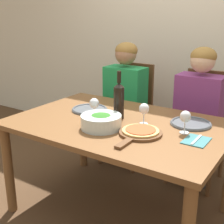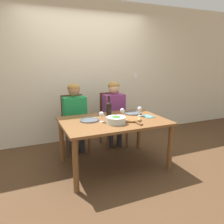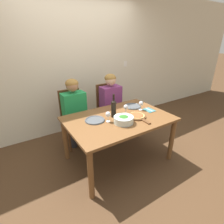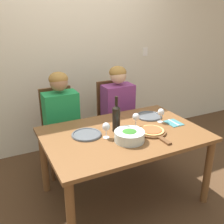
{
  "view_description": "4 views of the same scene",
  "coord_description": "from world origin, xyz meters",
  "px_view_note": "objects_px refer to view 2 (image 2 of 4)",
  "views": [
    {
      "loc": [
        1.1,
        -1.77,
        1.48
      ],
      "look_at": [
        -0.06,
        0.01,
        0.79
      ],
      "focal_mm": 50.0,
      "sensor_mm": 36.0,
      "label": 1
    },
    {
      "loc": [
        -1.23,
        -2.82,
        1.6
      ],
      "look_at": [
        -0.01,
        0.03,
        0.84
      ],
      "focal_mm": 35.0,
      "sensor_mm": 36.0,
      "label": 2
    },
    {
      "loc": [
        -1.33,
        -1.89,
        1.83
      ],
      "look_at": [
        -0.13,
        -0.02,
        0.86
      ],
      "focal_mm": 28.0,
      "sensor_mm": 36.0,
      "label": 3
    },
    {
      "loc": [
        -1.11,
        -1.98,
        1.81
      ],
      "look_at": [
        -0.07,
        0.11,
        0.91
      ],
      "focal_mm": 42.0,
      "sensor_mm": 36.0,
      "label": 4
    }
  ],
  "objects_px": {
    "chair_left": "(74,122)",
    "person_man": "(114,108)",
    "wine_glass_centre": "(122,111)",
    "person_woman": "(75,112)",
    "pizza_on_board": "(132,119)",
    "dinner_plate_left": "(89,120)",
    "dinner_plate_right": "(133,113)",
    "wine_bottle": "(109,110)",
    "chair_right": "(112,118)",
    "broccoli_bowl": "(116,120)",
    "wine_glass_left": "(102,115)",
    "fork_on_napkin": "(148,116)",
    "wine_glass_right": "(140,110)"
  },
  "relations": [
    {
      "from": "chair_left",
      "to": "person_man",
      "type": "height_order",
      "value": "person_man"
    },
    {
      "from": "chair_left",
      "to": "wine_glass_centre",
      "type": "height_order",
      "value": "chair_left"
    },
    {
      "from": "person_woman",
      "to": "pizza_on_board",
      "type": "relative_size",
      "value": 2.9
    },
    {
      "from": "person_woman",
      "to": "dinner_plate_left",
      "type": "xyz_separation_m",
      "value": [
        0.06,
        -0.63,
        0.01
      ]
    },
    {
      "from": "dinner_plate_right",
      "to": "pizza_on_board",
      "type": "height_order",
      "value": "pizza_on_board"
    },
    {
      "from": "person_woman",
      "to": "wine_bottle",
      "type": "height_order",
      "value": "person_woman"
    },
    {
      "from": "chair_right",
      "to": "broccoli_bowl",
      "type": "bearing_deg",
      "value": -109.71
    },
    {
      "from": "chair_right",
      "to": "wine_glass_centre",
      "type": "xyz_separation_m",
      "value": [
        -0.16,
        -0.79,
        0.32
      ]
    },
    {
      "from": "dinner_plate_left",
      "to": "wine_glass_left",
      "type": "xyz_separation_m",
      "value": [
        0.14,
        -0.13,
        0.1
      ]
    },
    {
      "from": "dinner_plate_right",
      "to": "person_woman",
      "type": "bearing_deg",
      "value": 149.08
    },
    {
      "from": "person_man",
      "to": "wine_bottle",
      "type": "xyz_separation_m",
      "value": [
        -0.37,
        -0.66,
        0.14
      ]
    },
    {
      "from": "dinner_plate_left",
      "to": "fork_on_napkin",
      "type": "height_order",
      "value": "dinner_plate_left"
    },
    {
      "from": "chair_left",
      "to": "dinner_plate_left",
      "type": "xyz_separation_m",
      "value": [
        0.06,
        -0.75,
        0.23
      ]
    },
    {
      "from": "wine_bottle",
      "to": "wine_glass_left",
      "type": "height_order",
      "value": "wine_bottle"
    },
    {
      "from": "broccoli_bowl",
      "to": "wine_bottle",
      "type": "bearing_deg",
      "value": 92.29
    },
    {
      "from": "wine_bottle",
      "to": "person_man",
      "type": "bearing_deg",
      "value": 60.51
    },
    {
      "from": "person_man",
      "to": "wine_bottle",
      "type": "bearing_deg",
      "value": -119.49
    },
    {
      "from": "dinner_plate_right",
      "to": "wine_glass_centre",
      "type": "xyz_separation_m",
      "value": [
        -0.28,
        -0.17,
        0.1
      ]
    },
    {
      "from": "fork_on_napkin",
      "to": "chair_left",
      "type": "bearing_deg",
      "value": 137.64
    },
    {
      "from": "dinner_plate_left",
      "to": "pizza_on_board",
      "type": "xyz_separation_m",
      "value": [
        0.58,
        -0.23,
        0.01
      ]
    },
    {
      "from": "chair_right",
      "to": "wine_bottle",
      "type": "relative_size",
      "value": 2.82
    },
    {
      "from": "chair_left",
      "to": "chair_right",
      "type": "xyz_separation_m",
      "value": [
        0.73,
        0.0,
        0.0
      ]
    },
    {
      "from": "broccoli_bowl",
      "to": "wine_glass_centre",
      "type": "bearing_deg",
      "value": 47.92
    },
    {
      "from": "pizza_on_board",
      "to": "dinner_plate_left",
      "type": "bearing_deg",
      "value": 158.01
    },
    {
      "from": "wine_glass_right",
      "to": "wine_glass_centre",
      "type": "relative_size",
      "value": 1.0
    },
    {
      "from": "wine_bottle",
      "to": "wine_glass_centre",
      "type": "xyz_separation_m",
      "value": [
        0.21,
        -0.01,
        -0.04
      ]
    },
    {
      "from": "wine_glass_right",
      "to": "wine_glass_left",
      "type": "bearing_deg",
      "value": -173.52
    },
    {
      "from": "wine_glass_left",
      "to": "fork_on_napkin",
      "type": "bearing_deg",
      "value": -0.56
    },
    {
      "from": "person_man",
      "to": "dinner_plate_right",
      "type": "bearing_deg",
      "value": -77.21
    },
    {
      "from": "wine_bottle",
      "to": "pizza_on_board",
      "type": "distance_m",
      "value": 0.37
    },
    {
      "from": "chair_left",
      "to": "broccoli_bowl",
      "type": "distance_m",
      "value": 1.11
    },
    {
      "from": "dinner_plate_right",
      "to": "fork_on_napkin",
      "type": "height_order",
      "value": "dinner_plate_right"
    },
    {
      "from": "wine_bottle",
      "to": "chair_right",
      "type": "bearing_deg",
      "value": 64.4
    },
    {
      "from": "chair_right",
      "to": "person_man",
      "type": "relative_size",
      "value": 0.82
    },
    {
      "from": "wine_glass_left",
      "to": "wine_glass_right",
      "type": "height_order",
      "value": "same"
    },
    {
      "from": "person_woman",
      "to": "chair_left",
      "type": "bearing_deg",
      "value": 90.0
    },
    {
      "from": "chair_left",
      "to": "fork_on_napkin",
      "type": "distance_m",
      "value": 1.33
    },
    {
      "from": "chair_left",
      "to": "wine_glass_right",
      "type": "height_order",
      "value": "chair_left"
    },
    {
      "from": "wine_bottle",
      "to": "dinner_plate_left",
      "type": "bearing_deg",
      "value": 173.38
    },
    {
      "from": "chair_right",
      "to": "person_woman",
      "type": "distance_m",
      "value": 0.77
    },
    {
      "from": "wine_glass_left",
      "to": "wine_glass_centre",
      "type": "relative_size",
      "value": 1.0
    },
    {
      "from": "chair_left",
      "to": "broccoli_bowl",
      "type": "bearing_deg",
      "value": -70.51
    },
    {
      "from": "broccoli_bowl",
      "to": "person_woman",
      "type": "bearing_deg",
      "value": 111.84
    },
    {
      "from": "wine_glass_right",
      "to": "fork_on_napkin",
      "type": "distance_m",
      "value": 0.17
    },
    {
      "from": "chair_right",
      "to": "pizza_on_board",
      "type": "bearing_deg",
      "value": -95.36
    },
    {
      "from": "pizza_on_board",
      "to": "wine_glass_left",
      "type": "distance_m",
      "value": 0.46
    },
    {
      "from": "broccoli_bowl",
      "to": "dinner_plate_left",
      "type": "distance_m",
      "value": 0.41
    },
    {
      "from": "wine_glass_left",
      "to": "wine_glass_centre",
      "type": "bearing_deg",
      "value": 12.52
    },
    {
      "from": "person_woman",
      "to": "wine_glass_left",
      "type": "relative_size",
      "value": 8.0
    },
    {
      "from": "chair_left",
      "to": "fork_on_napkin",
      "type": "bearing_deg",
      "value": -42.36
    }
  ]
}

